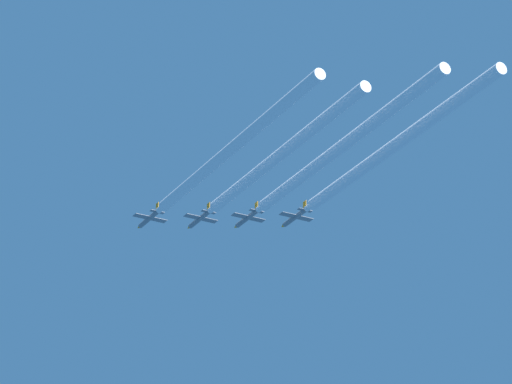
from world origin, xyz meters
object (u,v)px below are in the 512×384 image
(jet_lead, at_px, (149,219))
(jet_fourth_echelon, at_px, (295,218))
(jet_third_echelon, at_px, (247,218))
(jet_second_echelon, at_px, (199,219))

(jet_lead, height_order, jet_fourth_echelon, jet_lead)
(jet_third_echelon, bearing_deg, jet_lead, 139.25)
(jet_third_echelon, bearing_deg, jet_second_echelon, 137.05)
(jet_second_echelon, xyz_separation_m, jet_third_echelon, (8.30, -7.72, -1.05))
(jet_lead, bearing_deg, jet_fourth_echelon, -41.12)
(jet_second_echelon, bearing_deg, jet_lead, 141.32)
(jet_lead, bearing_deg, jet_third_echelon, -40.75)
(jet_fourth_echelon, bearing_deg, jet_second_echelon, 137.58)
(jet_second_echelon, relative_size, jet_third_echelon, 1.00)
(jet_lead, xyz_separation_m, jet_second_echelon, (9.39, -7.52, -0.99))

